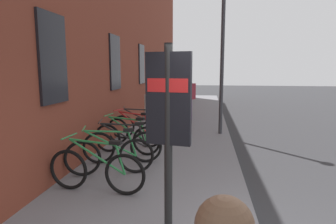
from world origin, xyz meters
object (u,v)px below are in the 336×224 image
(bicycle_nearest_sign, at_px, (96,170))
(pedestrian_by_facade, at_px, (189,94))
(bicycle_leaning_wall, at_px, (110,156))
(bicycle_by_door, at_px, (127,138))
(bicycle_end_of_row, at_px, (134,131))
(street_lamp, at_px, (223,43))
(bicycle_mid_rack, at_px, (140,126))
(transit_info_sign, at_px, (168,112))
(bicycle_under_window, at_px, (123,146))
(pedestrian_near_bus, at_px, (154,106))

(bicycle_nearest_sign, height_order, pedestrian_by_facade, pedestrian_by_facade)
(bicycle_leaning_wall, bearing_deg, bicycle_by_door, 2.62)
(bicycle_by_door, distance_m, bicycle_end_of_row, 0.82)
(bicycle_end_of_row, height_order, street_lamp, street_lamp)
(bicycle_mid_rack, distance_m, transit_info_sign, 5.41)
(bicycle_leaning_wall, bearing_deg, bicycle_mid_rack, 1.96)
(bicycle_under_window, relative_size, bicycle_mid_rack, 1.00)
(bicycle_nearest_sign, bearing_deg, street_lamp, -25.05)
(bicycle_leaning_wall, bearing_deg, pedestrian_near_bus, -5.23)
(street_lamp, bearing_deg, bicycle_nearest_sign, 154.95)
(bicycle_nearest_sign, relative_size, bicycle_mid_rack, 1.02)
(bicycle_leaning_wall, distance_m, pedestrian_by_facade, 6.57)
(bicycle_under_window, bearing_deg, pedestrian_near_bus, -5.73)
(bicycle_end_of_row, height_order, bicycle_mid_rack, same)
(bicycle_leaning_wall, xyz_separation_m, bicycle_by_door, (1.44, 0.07, 0.00))
(bicycle_nearest_sign, distance_m, bicycle_under_window, 1.57)
(bicycle_leaning_wall, bearing_deg, bicycle_end_of_row, 2.70)
(bicycle_by_door, bearing_deg, transit_info_sign, -156.26)
(street_lamp, bearing_deg, transit_info_sign, 171.57)
(street_lamp, bearing_deg, bicycle_end_of_row, 126.28)
(bicycle_nearest_sign, bearing_deg, bicycle_leaning_wall, 3.13)
(bicycle_end_of_row, xyz_separation_m, transit_info_sign, (-4.24, -1.55, 1.21))
(bicycle_nearest_sign, distance_m, transit_info_sign, 2.17)
(bicycle_nearest_sign, xyz_separation_m, transit_info_sign, (-1.14, -1.39, 1.21))
(bicycle_leaning_wall, height_order, bicycle_mid_rack, same)
(bicycle_nearest_sign, bearing_deg, bicycle_end_of_row, 2.82)
(bicycle_by_door, height_order, pedestrian_by_facade, pedestrian_by_facade)
(bicycle_by_door, relative_size, pedestrian_by_facade, 1.01)
(bicycle_leaning_wall, distance_m, bicycle_by_door, 1.45)
(bicycle_mid_rack, height_order, pedestrian_by_facade, pedestrian_by_facade)
(bicycle_by_door, xyz_separation_m, pedestrian_by_facade, (4.99, -1.22, 0.68))
(bicycle_by_door, distance_m, transit_info_sign, 3.93)
(bicycle_end_of_row, bearing_deg, street_lamp, -53.72)
(transit_info_sign, distance_m, pedestrian_by_facade, 8.43)
(bicycle_under_window, distance_m, pedestrian_near_bus, 2.59)
(bicycle_by_door, bearing_deg, bicycle_under_window, -171.17)
(bicycle_nearest_sign, distance_m, pedestrian_by_facade, 7.39)
(bicycle_nearest_sign, xyz_separation_m, bicycle_mid_rack, (3.90, 0.15, 0.00))
(pedestrian_by_facade, bearing_deg, bicycle_leaning_wall, 169.84)
(bicycle_mid_rack, distance_m, street_lamp, 3.64)
(pedestrian_near_bus, bearing_deg, bicycle_leaning_wall, 174.77)
(bicycle_by_door, distance_m, bicycle_mid_rack, 1.61)
(bicycle_under_window, xyz_separation_m, bicycle_mid_rack, (2.33, 0.15, -0.00))
(pedestrian_by_facade, distance_m, pedestrian_near_bus, 3.30)
(transit_info_sign, height_order, pedestrian_near_bus, transit_info_sign)
(bicycle_under_window, xyz_separation_m, pedestrian_near_bus, (2.51, -0.25, 0.60))
(bicycle_under_window, height_order, pedestrian_near_bus, pedestrian_near_bus)
(bicycle_mid_rack, relative_size, pedestrian_by_facade, 1.00)
(pedestrian_near_bus, bearing_deg, bicycle_nearest_sign, 176.48)
(bicycle_end_of_row, bearing_deg, transit_info_sign, -159.98)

